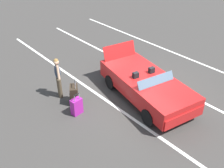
{
  "coord_description": "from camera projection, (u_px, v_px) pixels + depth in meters",
  "views": [
    {
      "loc": [
        5.07,
        -6.25,
        5.82
      ],
      "look_at": [
        -0.75,
        -1.07,
        0.75
      ],
      "focal_mm": 40.09,
      "sensor_mm": 36.0,
      "label": 1
    }
  ],
  "objects": [
    {
      "name": "ground_plane",
      "position": [
        145.0,
        98.0,
        9.83
      ],
      "size": [
        80.0,
        80.0,
        0.0
      ],
      "primitive_type": "plane",
      "color": "#383533"
    },
    {
      "name": "lot_line_near",
      "position": [
        122.0,
        111.0,
        9.13
      ],
      "size": [
        18.0,
        0.12,
        0.01
      ],
      "primitive_type": "cube",
      "color": "silver",
      "rests_on": "ground_plane"
    },
    {
      "name": "lot_line_mid",
      "position": [
        168.0,
        84.0,
        10.63
      ],
      "size": [
        18.0,
        0.12,
        0.01
      ],
      "primitive_type": "cube",
      "color": "silver",
      "rests_on": "ground_plane"
    },
    {
      "name": "lot_line_far",
      "position": [
        202.0,
        64.0,
        12.14
      ],
      "size": [
        18.0,
        0.12,
        0.01
      ],
      "primitive_type": "cube",
      "color": "silver",
      "rests_on": "ground_plane"
    },
    {
      "name": "convertible_car",
      "position": [
        149.0,
        88.0,
        9.36
      ],
      "size": [
        4.4,
        2.53,
        1.53
      ],
      "rotation": [
        0.0,
        0.0,
        -0.2
      ],
      "color": "red",
      "rests_on": "ground_plane"
    },
    {
      "name": "suitcase_large_black",
      "position": [
        74.0,
        95.0,
        9.35
      ],
      "size": [
        0.55,
        0.5,
        1.0
      ],
      "rotation": [
        0.0,
        0.0,
        4.1
      ],
      "color": "#2D2319",
      "rests_on": "ground_plane"
    },
    {
      "name": "suitcase_medium_bright",
      "position": [
        77.0,
        106.0,
        8.86
      ],
      "size": [
        0.28,
        0.42,
        0.88
      ],
      "rotation": [
        0.0,
        0.0,
        3.24
      ],
      "color": "#991E8C",
      "rests_on": "ground_plane"
    },
    {
      "name": "traveler_person",
      "position": [
        58.0,
        76.0,
        9.43
      ],
      "size": [
        0.59,
        0.32,
        1.65
      ],
      "rotation": [
        0.0,
        0.0,
        1.21
      ],
      "color": "#4C3F2D",
      "rests_on": "ground_plane"
    }
  ]
}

